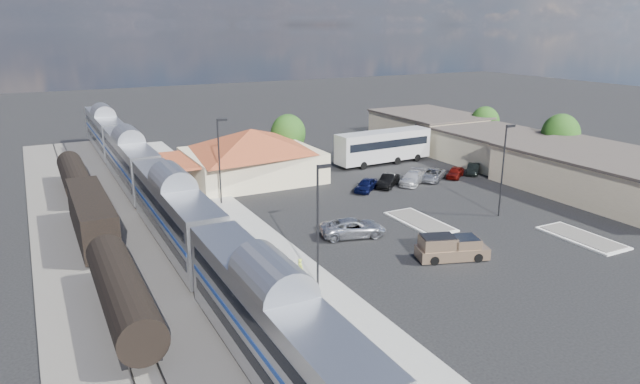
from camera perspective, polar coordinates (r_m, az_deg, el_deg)
name	(u,v)px	position (r m, az deg, el deg)	size (l,w,h in m)	color
ground	(397,236)	(51.17, 7.72, -4.37)	(280.00, 280.00, 0.00)	black
railbed	(137,246)	(50.73, -17.84, -5.16)	(16.00, 100.00, 0.12)	#4C4944
platform	(246,236)	(50.93, -7.43, -4.36)	(5.50, 92.00, 0.18)	gray
passenger_train	(175,215)	(48.77, -14.32, -2.22)	(3.00, 104.00, 5.55)	silver
freight_cars	(92,219)	(53.01, -21.85, -2.50)	(2.80, 46.00, 4.00)	black
station_depot	(251,154)	(68.76, -6.89, 3.76)	(18.35, 12.24, 6.20)	#C6B991
buildings_east	(512,150)	(78.76, 18.67, 3.98)	(14.40, 51.40, 4.80)	#C6B28C
traffic_island_south	(420,221)	(54.90, 9.96, -2.91)	(3.30, 7.50, 0.21)	silver
traffic_island_north	(582,238)	(55.06, 24.71, -4.16)	(3.30, 7.50, 0.21)	silver
lamp_plat_s	(319,217)	(39.17, -0.11, -2.48)	(1.08, 0.25, 9.00)	black
lamp_plat_n	(220,155)	(58.89, -9.98, 3.71)	(1.08, 0.25, 9.00)	black
lamp_lot	(504,163)	(57.23, 17.92, 2.79)	(1.08, 0.25, 9.00)	black
tree_east_b	(560,134)	(81.33, 22.91, 5.33)	(4.94, 4.94, 6.96)	#382314
tree_east_c	(485,122)	(90.83, 16.15, 6.71)	(4.41, 4.41, 6.21)	#382314
tree_depot	(288,133)	(76.84, -3.21, 5.86)	(4.71, 4.71, 6.63)	#382314
pickup_truck	(452,248)	(46.76, 13.09, -5.49)	(5.99, 3.70, 1.94)	#93765A
suv	(353,228)	(50.41, 3.35, -3.59)	(2.69, 5.83, 1.62)	#AEB0B6
coach_bus	(383,145)	(77.00, 6.34, 4.68)	(13.86, 3.70, 4.40)	silver
person_a	(300,269)	(41.75, -1.97, -7.68)	(0.59, 0.38, 1.61)	#BDD643
person_b	(274,263)	(42.83, -4.63, -7.10)	(0.77, 0.60, 1.58)	silver
parked_car_a	(366,185)	(64.27, 4.63, 0.71)	(1.68, 4.17, 1.42)	#0B113A
parked_car_b	(388,181)	(66.20, 6.85, 1.14)	(1.56, 4.47, 1.47)	black
parked_car_c	(413,178)	(67.76, 9.24, 1.40)	(2.08, 5.10, 1.48)	silver
parked_car_d	(433,175)	(69.91, 11.20, 1.71)	(2.25, 4.89, 1.36)	gray
parked_car_e	(455,172)	(71.69, 13.36, 1.92)	(1.56, 3.88, 1.32)	#670F0B
parked_car_f	(474,169)	(73.99, 15.10, 2.24)	(1.39, 3.98, 1.31)	black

